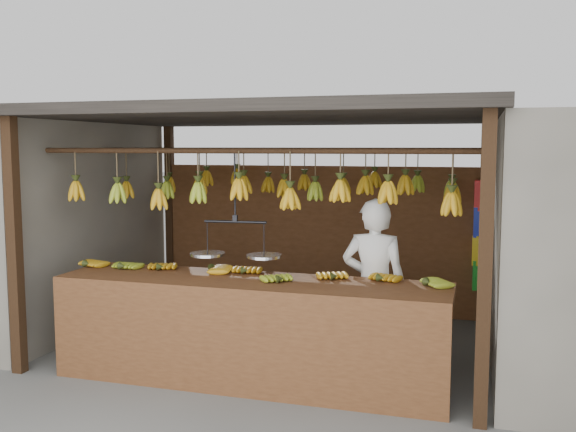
% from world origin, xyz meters
% --- Properties ---
extents(ground, '(80.00, 80.00, 0.00)m').
position_xyz_m(ground, '(0.00, 0.00, 0.00)').
color(ground, '#5B5B57').
extents(stall, '(4.30, 3.30, 2.40)m').
position_xyz_m(stall, '(0.00, 0.33, 1.97)').
color(stall, black).
rests_on(stall, ground).
extents(counter, '(3.48, 0.78, 0.96)m').
position_xyz_m(counter, '(0.08, -1.22, 0.71)').
color(counter, brown).
rests_on(counter, ground).
extents(hanging_bananas, '(3.64, 2.23, 0.40)m').
position_xyz_m(hanging_bananas, '(-0.00, -0.00, 1.62)').
color(hanging_bananas, '#CA9015').
rests_on(hanging_bananas, ground).
extents(balance_scale, '(0.81, 0.35, 0.93)m').
position_xyz_m(balance_scale, '(-0.09, -1.00, 1.13)').
color(balance_scale, black).
rests_on(balance_scale, ground).
extents(vendor, '(0.58, 0.38, 1.58)m').
position_xyz_m(vendor, '(1.07, -0.60, 0.79)').
color(vendor, white).
rests_on(vendor, ground).
extents(bag_bundles, '(0.08, 0.26, 1.25)m').
position_xyz_m(bag_bundles, '(1.94, 1.35, 1.03)').
color(bag_bundles, red).
rests_on(bag_bundles, ground).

